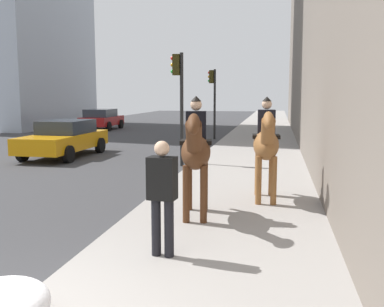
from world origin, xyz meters
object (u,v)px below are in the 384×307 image
Objects in this scene: mounted_horse_far at (266,143)px; traffic_light_far_curb at (213,93)px; mounted_horse_near at (196,150)px; traffic_light_near_curb at (179,91)px; car_mid_lane at (102,119)px; car_near_lane at (64,138)px; pedestrian_greeting at (162,191)px.

mounted_horse_far is 0.61× the size of traffic_light_far_curb.
mounted_horse_near is at bearing -42.14° from mounted_horse_far.
mounted_horse_near is at bearing -164.80° from traffic_light_near_curb.
traffic_light_far_curb is at bearing 179.06° from mounted_horse_near.
traffic_light_far_curb is (15.81, 1.95, 1.13)m from mounted_horse_near.
car_mid_lane is (20.80, 10.50, -0.66)m from mounted_horse_near.
car_near_lane is (6.36, 8.05, -0.66)m from mounted_horse_far.
car_near_lane is (10.09, 6.67, -0.35)m from pedestrian_greeting.
mounted_horse_near is 0.59× the size of car_mid_lane.
car_mid_lane is (19.19, 11.78, -0.64)m from mounted_horse_far.
pedestrian_greeting is at bearing 34.11° from car_near_lane.
mounted_horse_far reaches higher than car_near_lane.
traffic_light_near_curb is at bearing -178.99° from traffic_light_far_curb.
car_mid_lane is at bearing -152.12° from mounted_horse_far.
mounted_horse_near is 2.15m from pedestrian_greeting.
pedestrian_greeting is 12.10m from car_near_lane.
mounted_horse_far is at bearing 133.55° from mounted_horse_near.
traffic_light_near_curb is (-14.21, -8.71, 1.82)m from car_mid_lane.
traffic_light_near_curb is (6.59, 1.79, 1.16)m from mounted_horse_near.
pedestrian_greeting is 25.18m from car_mid_lane.
mounted_horse_near is 23.31m from car_mid_lane.
traffic_light_far_curb is at bearing 1.01° from traffic_light_near_curb.
car_mid_lane is at bearing 59.71° from traffic_light_far_curb.
traffic_light_far_curb reaches higher than mounted_horse_far.
pedestrian_greeting is 18.08m from traffic_light_far_curb.
car_near_lane is 13.36m from car_mid_lane.
mounted_horse_far is at bearing -14.50° from pedestrian_greeting.
mounted_horse_far is at bearing -148.36° from traffic_light_near_curb.
mounted_horse_far is 10.28m from car_near_lane.
car_near_lane is 9.37m from traffic_light_far_curb.
pedestrian_greeting is at bearing -156.26° from car_mid_lane.
traffic_light_near_curb reaches higher than mounted_horse_far.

